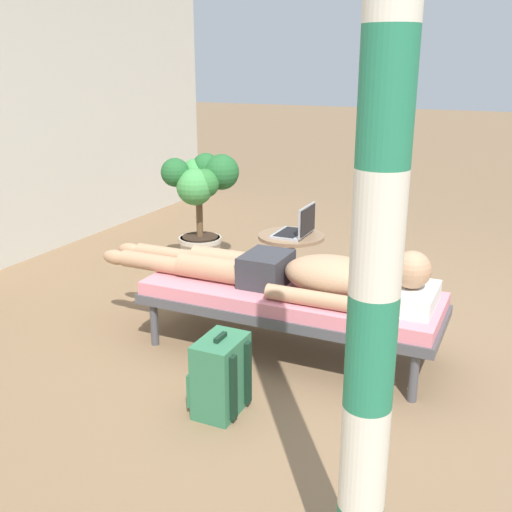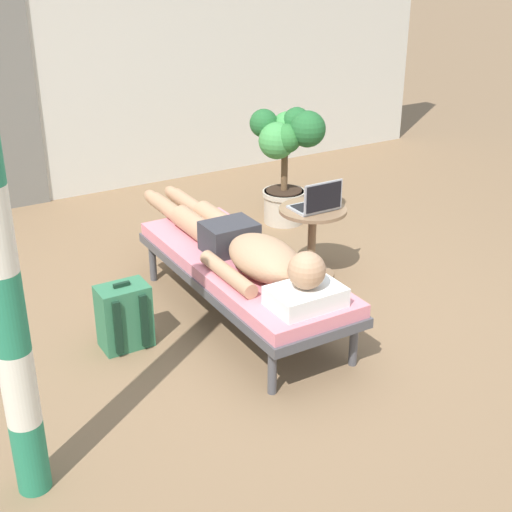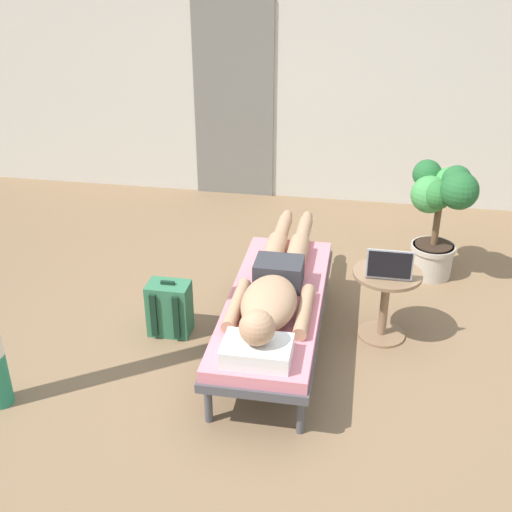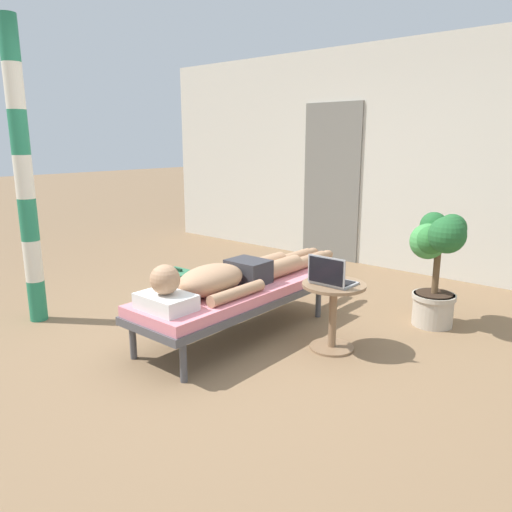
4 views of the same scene
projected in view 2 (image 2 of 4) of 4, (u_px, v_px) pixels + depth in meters
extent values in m
plane|color=#846647|center=(277.00, 322.00, 4.67)|extent=(40.00, 40.00, 0.00)
cube|color=beige|center=(78.00, 47.00, 6.45)|extent=(7.60, 0.20, 2.70)
cylinder|color=#4C4C51|center=(153.00, 262.00, 5.16)|extent=(0.05, 0.05, 0.28)
cylinder|color=#4C4C51|center=(221.00, 246.00, 5.42)|extent=(0.05, 0.05, 0.28)
cylinder|color=#4C4C51|center=(272.00, 371.00, 3.90)|extent=(0.05, 0.05, 0.28)
cylinder|color=#4C4C51|center=(354.00, 344.00, 4.16)|extent=(0.05, 0.05, 0.28)
cube|color=#4C4C51|center=(242.00, 275.00, 4.59)|extent=(0.65, 1.82, 0.06)
cube|color=pink|center=(242.00, 265.00, 4.56)|extent=(0.63, 1.78, 0.08)
cube|color=white|center=(306.00, 297.00, 3.97)|extent=(0.40, 0.28, 0.11)
sphere|color=tan|center=(307.00, 270.00, 3.90)|extent=(0.21, 0.21, 0.21)
ellipsoid|color=tan|center=(264.00, 258.00, 4.29)|extent=(0.35, 0.60, 0.23)
cylinder|color=tan|center=(228.00, 274.00, 4.25)|extent=(0.09, 0.55, 0.09)
cylinder|color=tan|center=(290.00, 258.00, 4.46)|extent=(0.09, 0.55, 0.09)
cube|color=#333338|center=(229.00, 237.00, 4.63)|extent=(0.33, 0.26, 0.19)
cylinder|color=tan|center=(194.00, 225.00, 4.86)|extent=(0.15, 0.42, 0.15)
cylinder|color=tan|center=(168.00, 208.00, 5.21)|extent=(0.11, 0.44, 0.11)
ellipsoid|color=tan|center=(152.00, 197.00, 5.44)|extent=(0.09, 0.20, 0.10)
cylinder|color=tan|center=(216.00, 220.00, 4.94)|extent=(0.15, 0.42, 0.15)
cylinder|color=tan|center=(189.00, 204.00, 5.29)|extent=(0.11, 0.44, 0.11)
ellipsoid|color=tan|center=(172.00, 193.00, 5.52)|extent=(0.09, 0.20, 0.10)
cylinder|color=#8C6B4C|center=(311.00, 274.00, 5.29)|extent=(0.34, 0.34, 0.02)
cylinder|color=#8C6B4C|center=(312.00, 243.00, 5.18)|extent=(0.06, 0.06, 0.48)
cylinder|color=#8C6B4C|center=(313.00, 210.00, 5.08)|extent=(0.48, 0.48, 0.02)
cube|color=#A5A8AD|center=(313.00, 207.00, 5.07)|extent=(0.31, 0.22, 0.02)
cube|color=black|center=(312.00, 206.00, 5.07)|extent=(0.27, 0.15, 0.00)
cube|color=#A5A8AD|center=(323.00, 197.00, 4.93)|extent=(0.31, 0.01, 0.21)
cube|color=black|center=(324.00, 197.00, 4.92)|extent=(0.29, 0.00, 0.19)
cube|color=#33724C|center=(124.00, 316.00, 4.33)|extent=(0.30, 0.20, 0.40)
cube|color=#33724C|center=(118.00, 318.00, 4.45)|extent=(0.23, 0.04, 0.18)
cube|color=black|center=(118.00, 328.00, 4.20)|extent=(0.04, 0.02, 0.34)
cube|color=black|center=(144.00, 321.00, 4.28)|extent=(0.04, 0.02, 0.34)
cube|color=black|center=(122.00, 285.00, 4.24)|extent=(0.10, 0.02, 0.02)
cylinder|color=#BFB29E|center=(284.00, 206.00, 6.19)|extent=(0.34, 0.34, 0.28)
cylinder|color=#BFB29E|center=(284.00, 193.00, 6.14)|extent=(0.37, 0.37, 0.04)
cylinder|color=#332319|center=(284.00, 190.00, 6.13)|extent=(0.31, 0.31, 0.01)
cylinder|color=brown|center=(284.00, 166.00, 6.05)|extent=(0.06, 0.06, 0.43)
sphere|color=#23602D|center=(297.00, 121.00, 5.93)|extent=(0.23, 0.23, 0.23)
sphere|color=#429347|center=(287.00, 127.00, 5.99)|extent=(0.25, 0.25, 0.25)
sphere|color=#23602D|center=(264.00, 123.00, 5.97)|extent=(0.24, 0.24, 0.24)
sphere|color=#429347|center=(277.00, 141.00, 5.89)|extent=(0.30, 0.30, 0.30)
sphere|color=#2D7233|center=(287.00, 139.00, 5.85)|extent=(0.24, 0.24, 0.24)
sphere|color=#23602D|center=(308.00, 129.00, 5.84)|extent=(0.30, 0.30, 0.30)
cylinder|color=#267F59|center=(30.00, 455.00, 3.22)|extent=(0.15, 0.15, 0.36)
cylinder|color=silver|center=(19.00, 387.00, 3.07)|extent=(0.15, 0.15, 0.36)
cylinder|color=#267F59|center=(7.00, 313.00, 2.92)|extent=(0.15, 0.15, 0.36)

